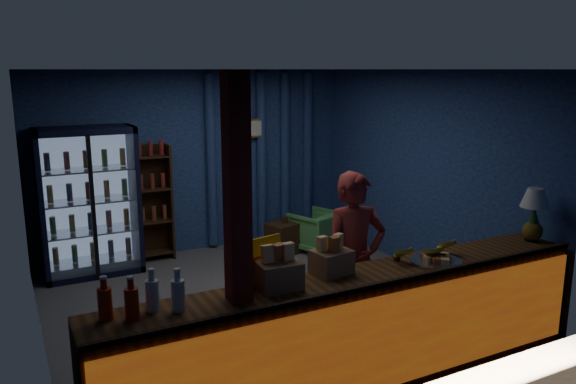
% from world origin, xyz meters
% --- Properties ---
extents(ground, '(4.60, 4.60, 0.00)m').
position_xyz_m(ground, '(0.00, 0.00, 0.00)').
color(ground, '#515154').
rests_on(ground, ground).
extents(room_walls, '(4.60, 4.60, 4.60)m').
position_xyz_m(room_walls, '(0.00, 0.00, 1.57)').
color(room_walls, navy).
rests_on(room_walls, ground).
extents(counter, '(4.40, 0.57, 0.99)m').
position_xyz_m(counter, '(0.00, -1.91, 0.48)').
color(counter, brown).
rests_on(counter, ground).
extents(support_post, '(0.16, 0.16, 2.60)m').
position_xyz_m(support_post, '(-1.05, -1.90, 1.30)').
color(support_post, maroon).
rests_on(support_post, ground).
extents(beverage_cooler, '(1.20, 0.62, 1.90)m').
position_xyz_m(beverage_cooler, '(-1.55, 1.92, 0.93)').
color(beverage_cooler, black).
rests_on(beverage_cooler, ground).
extents(bottle_shelf, '(0.50, 0.28, 1.60)m').
position_xyz_m(bottle_shelf, '(-0.70, 2.06, 0.79)').
color(bottle_shelf, '#3E2113').
rests_on(bottle_shelf, ground).
extents(curtain_folds, '(1.74, 0.14, 2.50)m').
position_xyz_m(curtain_folds, '(1.00, 2.14, 1.30)').
color(curtain_folds, navy).
rests_on(curtain_folds, room_walls).
extents(framed_picture, '(0.36, 0.04, 0.28)m').
position_xyz_m(framed_picture, '(0.85, 2.10, 1.75)').
color(framed_picture, gold).
rests_on(framed_picture, room_walls).
extents(shopkeeper, '(0.67, 0.50, 1.69)m').
position_xyz_m(shopkeeper, '(0.36, -1.32, 0.84)').
color(shopkeeper, maroon).
rests_on(shopkeeper, ground).
extents(green_chair, '(0.80, 0.81, 0.58)m').
position_xyz_m(green_chair, '(1.49, 1.34, 0.29)').
color(green_chair, '#54A954').
rests_on(green_chair, ground).
extents(side_table, '(0.57, 0.47, 0.54)m').
position_xyz_m(side_table, '(1.03, 1.43, 0.23)').
color(side_table, '#3E2113').
rests_on(side_table, ground).
extents(yellow_sign, '(0.47, 0.19, 0.36)m').
position_xyz_m(yellow_sign, '(-0.79, -1.68, 1.13)').
color(yellow_sign, yellow).
rests_on(yellow_sign, counter).
extents(soda_bottles, '(0.57, 0.18, 0.31)m').
position_xyz_m(soda_bottles, '(-1.73, -1.83, 1.08)').
color(soda_bottles, red).
rests_on(soda_bottles, counter).
extents(snack_box_left, '(0.35, 0.29, 0.35)m').
position_xyz_m(snack_box_left, '(-0.69, -1.82, 1.07)').
color(snack_box_left, '#956D48').
rests_on(snack_box_left, counter).
extents(snack_box_centre, '(0.34, 0.29, 0.32)m').
position_xyz_m(snack_box_centre, '(-0.16, -1.74, 1.06)').
color(snack_box_centre, '#956D48').
rests_on(snack_box_centre, counter).
extents(pastry_tray, '(0.45, 0.45, 0.07)m').
position_xyz_m(pastry_tray, '(0.78, -1.94, 0.98)').
color(pastry_tray, silver).
rests_on(pastry_tray, counter).
extents(banana_bunches, '(0.72, 0.29, 0.16)m').
position_xyz_m(banana_bunches, '(0.77, -1.81, 1.03)').
color(banana_bunches, gold).
rests_on(banana_bunches, counter).
extents(table_lamp, '(0.27, 0.27, 0.53)m').
position_xyz_m(table_lamp, '(2.05, -1.89, 1.37)').
color(table_lamp, black).
rests_on(table_lamp, counter).
extents(pineapple, '(0.19, 0.19, 0.33)m').
position_xyz_m(pineapple, '(2.05, -1.90, 1.09)').
color(pineapple, olive).
rests_on(pineapple, counter).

